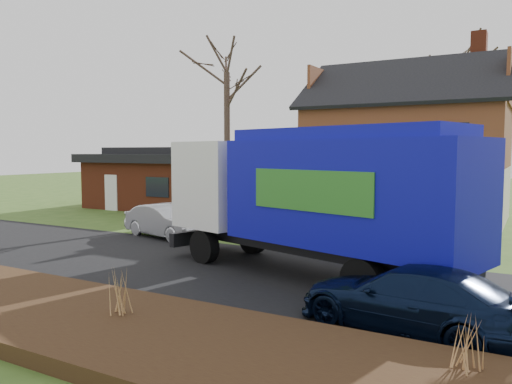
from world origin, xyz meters
The scene contains 12 objects.
ground centered at (0.00, 0.00, 0.00)m, with size 120.00×120.00×0.00m, color #34521B.
road centered at (0.00, 0.00, 0.01)m, with size 80.00×7.00×0.02m, color black.
mulch_verge centered at (0.00, -5.30, 0.15)m, with size 80.00×3.50×0.30m, color black.
main_house centered at (1.49, 13.91, 4.03)m, with size 12.95×8.95×9.26m.
ranch_house centered at (-12.00, 13.00, 1.81)m, with size 9.80×8.20×3.70m.
garbage_truck centered at (2.41, 0.59, 2.34)m, with size 9.81×5.02×4.06m.
silver_sedan centered at (-5.20, 3.57, 0.67)m, with size 1.41×4.06×1.34m, color #B5B7BE.
navy_wagon centered at (5.63, -2.36, 0.64)m, with size 1.79×4.40×1.28m, color black.
tree_front_west centered at (-6.12, 9.54, 8.51)m, with size 3.47×3.47×10.33m.
tree_back centered at (2.83, 22.83, 9.93)m, with size 3.76×3.76×11.91m.
grass_clump_mid centered at (0.68, -5.02, 0.75)m, with size 0.32×0.27×0.90m.
grass_clump_east centered at (6.88, -4.41, 0.70)m, with size 0.32×0.27×0.81m.
Camera 1 is at (7.64, -11.97, 3.46)m, focal length 35.00 mm.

